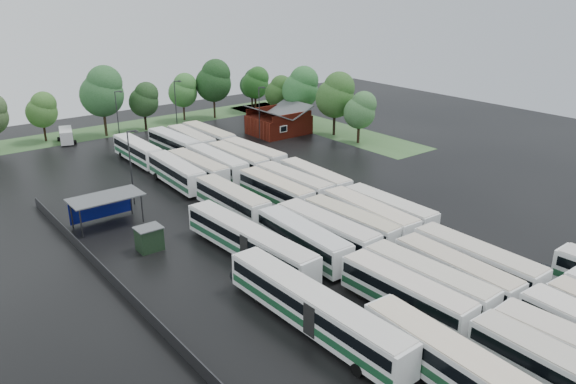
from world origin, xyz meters
TOP-DOWN VIEW (x-y plane):
  - ground at (0.00, 0.00)m, footprint 160.00×160.00m
  - brick_building at (24.00, 42.77)m, footprint 10.07×8.60m
  - wash_shed at (-17.20, 22.02)m, footprint 8.20×4.20m
  - utility_hut at (-16.20, 12.60)m, footprint 2.70×2.20m
  - grass_strip_north at (2.00, 64.80)m, footprint 80.00×10.00m
  - grass_strip_east at (34.00, 42.80)m, footprint 10.00×50.00m
  - west_fence at (-22.20, 8.00)m, footprint 0.10×50.00m
  - bus_r0c0 at (-4.32, -25.70)m, footprint 2.82×12.85m
  - bus_r1c0 at (-4.41, -12.26)m, footprint 3.04×12.72m
  - bus_r1c1 at (-1.36, -12.20)m, footprint 3.16×12.85m
  - bus_r1c2 at (1.92, -12.71)m, footprint 3.01×12.62m
  - bus_r1c3 at (5.26, -12.64)m, footprint 2.86×13.09m
  - bus_r2c0 at (-4.50, 1.28)m, footprint 3.25×12.96m
  - bus_r2c1 at (-1.30, 1.19)m, footprint 3.23×13.22m
  - bus_r2c2 at (2.20, 1.15)m, footprint 3.24×12.56m
  - bus_r2c3 at (5.08, 1.16)m, footprint 3.37×13.16m
  - bus_r2c4 at (8.28, 1.13)m, footprint 2.71×12.48m
  - bus_r3c0 at (-4.24, 15.05)m, footprint 2.77×12.76m
  - bus_r3c2 at (1.98, 14.51)m, footprint 2.79×12.48m
  - bus_r3c3 at (5.12, 14.84)m, footprint 3.05×12.75m
  - bus_r3c4 at (8.57, 14.62)m, footprint 3.18×12.55m
  - bus_r4c0 at (-4.54, 28.72)m, footprint 3.25×12.95m
  - bus_r4c1 at (-1.37, 28.37)m, footprint 2.94×12.72m
  - bus_r4c2 at (1.90, 28.49)m, footprint 2.93×12.91m
  - bus_r4c3 at (5.26, 28.26)m, footprint 2.70×12.66m
  - bus_r4c4 at (8.40, 28.60)m, footprint 3.25×12.89m
  - bus_r5c0 at (-4.29, 42.11)m, footprint 2.78×12.60m
  - bus_r5c2 at (2.10, 42.23)m, footprint 3.05×12.79m
  - bus_r5c3 at (5.22, 42.14)m, footprint 3.10×12.61m
  - bus_r5c4 at (8.54, 42.13)m, footprint 2.82×12.99m
  - artic_bus_west_a at (-9.29, -22.88)m, footprint 3.71×19.68m
  - artic_bus_west_b at (-9.02, 4.41)m, footprint 3.55×18.92m
  - artic_bus_west_c at (-12.13, -9.36)m, footprint 3.11×19.55m
  - minibus at (-9.30, 60.97)m, footprint 3.53×6.00m
  - tree_north_1 at (-11.77, 64.18)m, footprint 5.36×5.36m
  - tree_north_2 at (-1.84, 61.02)m, footprint 7.78×7.78m
  - tree_north_3 at (5.84, 60.67)m, footprint 5.54×5.54m
  - tree_north_4 at (15.48, 63.28)m, footprint 5.82×5.82m
  - tree_north_5 at (21.47, 61.17)m, footprint 7.31×7.31m
  - tree_north_6 at (32.72, 63.72)m, footprint 5.36×5.36m
  - tree_east_0 at (31.35, 28.88)m, footprint 5.56×5.52m
  - tree_east_1 at (31.60, 35.46)m, footprint 7.05×7.05m
  - tree_east_2 at (31.53, 45.35)m, footprint 7.01×7.01m
  - tree_east_3 at (30.77, 51.40)m, footprint 5.53×5.53m
  - tree_east_4 at (32.04, 61.37)m, footprint 5.84×5.84m
  - lamp_post_ne at (18.68, 41.28)m, footprint 1.46×0.28m
  - lamp_post_nw at (-11.96, 25.97)m, footprint 1.48×0.29m
  - lamp_post_back_w at (-2.27, 53.86)m, footprint 1.44×0.28m
  - lamp_post_back_e at (9.32, 54.71)m, footprint 1.51×0.29m
  - puddle_0 at (-4.40, -20.04)m, footprint 5.85×5.85m
  - puddle_1 at (8.44, -19.08)m, footprint 3.32×3.32m
  - puddle_2 at (-10.32, 1.14)m, footprint 5.47×5.47m
  - puddle_3 at (4.44, -4.03)m, footprint 3.52×3.52m
  - puddle_4 at (12.29, -15.53)m, footprint 3.26×3.26m

SIDE VIEW (x-z plane):
  - ground at x=0.00m, z-range 0.00..0.00m
  - puddle_0 at x=-4.40m, z-range 0.00..0.01m
  - puddle_1 at x=8.44m, z-range 0.00..0.01m
  - puddle_2 at x=-10.32m, z-range 0.00..0.01m
  - puddle_3 at x=4.44m, z-range 0.00..0.01m
  - puddle_4 at x=12.29m, z-range 0.00..0.01m
  - grass_strip_north at x=2.00m, z-range 0.00..0.01m
  - grass_strip_east at x=34.00m, z-range 0.00..0.01m
  - west_fence at x=-22.20m, z-range 0.00..1.20m
  - utility_hut at x=-16.20m, z-range 0.01..2.63m
  - minibus at x=-9.30m, z-range 0.13..2.60m
  - brick_building at x=24.00m, z-range -0.83..4.56m
  - bus_r3c4 at x=8.57m, z-range 0.17..3.64m
  - bus_r2c2 at x=2.20m, z-range 0.17..3.64m
  - bus_r3c2 at x=1.98m, z-range 0.17..3.64m
  - bus_r2c4 at x=8.28m, z-range 0.17..3.64m
  - bus_r5c3 at x=5.22m, z-range 0.17..3.66m
  - bus_r1c2 at x=1.92m, z-range 0.17..3.67m
  - bus_r5c0 at x=-4.29m, z-range 0.18..3.68m
  - bus_r1c0 at x=-4.41m, z-range 0.18..3.70m
  - artic_bus_west_b at x=-9.02m, z-range 0.19..3.68m
  - bus_r4c3 at x=5.26m, z-range 0.18..3.70m
  - bus_r4c1 at x=-1.37m, z-range 0.18..3.70m
  - bus_r3c3 at x=5.12m, z-range 0.18..3.71m
  - bus_r5c2 at x=2.10m, z-range 0.18..3.72m
  - bus_r3c0 at x=-4.24m, z-range 0.18..3.73m
  - bus_r1c1 at x=-1.36m, z-range 0.18..3.73m
  - bus_r4c4 at x=8.40m, z-range 0.18..3.74m
  - bus_r0c0 at x=-4.32m, z-range 0.18..3.75m
  - bus_r4c0 at x=-4.54m, z-range 0.18..3.75m
  - bus_r2c0 at x=-4.50m, z-range 0.18..3.76m
  - bus_r4c2 at x=1.90m, z-range 0.18..3.76m
  - bus_r5c4 at x=8.54m, z-range 0.18..3.79m
  - bus_r2c3 at x=5.08m, z-range 0.18..3.81m
  - bus_r1c3 at x=5.26m, z-range 0.18..3.82m
  - artic_bus_west_c at x=-12.13m, z-range 0.20..3.82m
  - bus_r2c1 at x=-1.30m, z-range 0.18..3.84m
  - artic_bus_west_a at x=-9.29m, z-range 0.20..3.83m
  - wash_shed at x=-17.20m, z-range 1.20..4.78m
  - lamp_post_back_w at x=-2.27m, z-range 0.75..10.08m
  - lamp_post_ne at x=18.68m, z-range 0.76..10.25m
  - lamp_post_nw at x=-11.96m, z-range 0.77..10.36m
  - lamp_post_back_e at x=9.32m, z-range 0.79..10.57m
  - tree_north_1 at x=-11.77m, z-range 1.27..10.14m
  - tree_north_6 at x=32.72m, z-range 1.27..10.16m
  - tree_east_0 at x=31.35m, z-range 1.31..10.45m
  - tree_east_3 at x=30.77m, z-range 1.31..10.47m
  - tree_north_3 at x=5.84m, z-range 1.31..10.49m
  - tree_north_4 at x=15.48m, z-range 1.38..11.02m
  - tree_east_4 at x=32.04m, z-range 1.38..11.06m
  - tree_east_2 at x=31.53m, z-range 1.66..13.27m
  - tree_east_1 at x=31.60m, z-range 1.67..13.35m
  - tree_north_5 at x=21.47m, z-range 1.74..13.85m
  - tree_north_2 at x=-1.84m, z-range 1.85..14.74m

